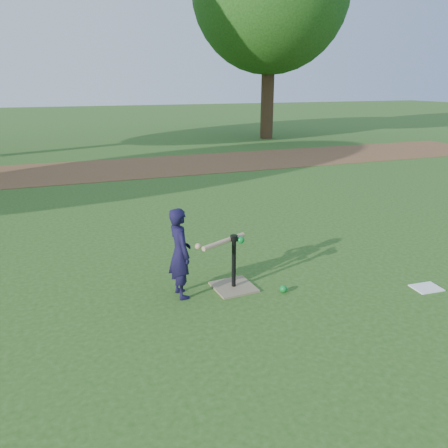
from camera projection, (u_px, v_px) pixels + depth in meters
name	position (u px, v px, depth m)	size (l,w,h in m)	color
ground	(212.00, 292.00, 4.71)	(80.00, 80.00, 0.00)	#285116
dirt_strip	(117.00, 169.00, 11.37)	(24.00, 3.00, 0.01)	brown
child	(180.00, 253.00, 4.50)	(0.35, 0.23, 0.96)	black
wiffle_ball_ground	(283.00, 289.00, 4.70)	(0.08, 0.08, 0.08)	#0B7E29
clipboard	(426.00, 288.00, 4.80)	(0.30, 0.23, 0.01)	white
batting_tee	(234.00, 279.00, 4.78)	(0.46, 0.46, 0.61)	#877555
swing_action	(225.00, 242.00, 4.58)	(0.61, 0.30, 0.08)	tan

